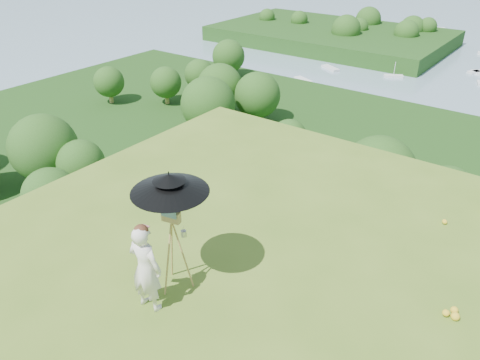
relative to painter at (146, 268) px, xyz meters
The scene contains 8 objects.
ground 2.44m from the painter, 19.37° to the left, with size 14.00×14.00×0.00m, color #517321.
forest_slope 46.59m from the painter, 86.50° to the left, with size 140.00×56.00×22.00m, color #19370F.
peninsula 174.50m from the painter, 115.05° to the left, with size 90.00×60.00×12.00m, color #19370F, non-canonical shape.
wildflowers 2.52m from the painter, 24.98° to the left, with size 10.00×10.50×0.12m, color yellow, non-canonical shape.
painter is the anchor object (origin of this frame).
field_easel 0.61m from the painter, 89.43° to the left, with size 0.61×0.61×1.61m, color #A88646, non-canonical shape.
sun_umbrella 1.16m from the painter, 89.95° to the left, with size 1.20×1.20×0.83m, color black, non-canonical shape.
painter_cap 0.73m from the painter, ahead, with size 0.21×0.26×0.10m, color #C56C78, non-canonical shape.
Camera 1 is at (2.28, -4.37, 5.40)m, focal length 35.00 mm.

